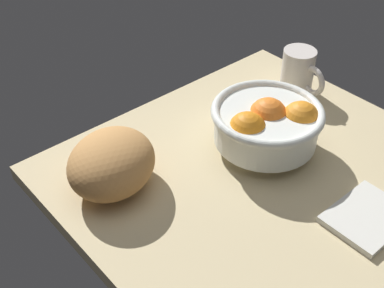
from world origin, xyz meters
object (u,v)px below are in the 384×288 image
napkin_folded (367,217)px  mug (299,72)px  fruit_bowl (268,124)px  bread_loaf (112,163)px

napkin_folded → mug: bearing=-122.9°
mug → fruit_bowl: bearing=24.7°
bread_loaf → fruit_bowl: bearing=158.4°
bread_loaf → napkin_folded: bread_loaf is taller
fruit_bowl → napkin_folded: size_ratio=1.57×
fruit_bowl → mug: bearing=-155.3°
fruit_bowl → mug: 22.25cm
napkin_folded → bread_loaf: bearing=-52.2°
bread_loaf → napkin_folded: (-26.30, 33.95, -4.30)cm
fruit_bowl → bread_loaf: fruit_bowl is taller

